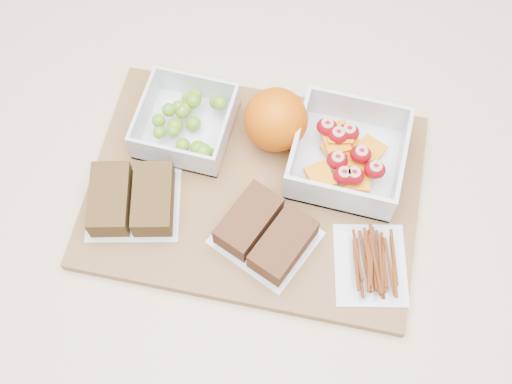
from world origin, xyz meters
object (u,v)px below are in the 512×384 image
at_px(fruit_container, 347,156).
at_px(sandwich_bag_center, 266,233).
at_px(orange, 276,120).
at_px(pretzel_bag, 372,262).
at_px(sandwich_bag_left, 132,199).
at_px(cutting_board, 254,191).
at_px(grape_container, 188,122).

bearing_deg(fruit_container, sandwich_bag_center, -120.64).
xyz_separation_m(orange, pretzel_bag, (0.16, -0.15, -0.03)).
bearing_deg(sandwich_bag_left, pretzel_bag, -0.66).
bearing_deg(sandwich_bag_left, cutting_board, 23.62).
bearing_deg(sandwich_bag_left, sandwich_bag_center, -0.42).
relative_size(orange, sandwich_bag_center, 0.58).
height_order(orange, sandwich_bag_center, orange).
xyz_separation_m(cutting_board, pretzel_bag, (0.16, -0.07, 0.02)).
bearing_deg(pretzel_bag, grape_container, 154.91).
xyz_separation_m(cutting_board, orange, (0.01, 0.08, 0.05)).
height_order(orange, sandwich_bag_left, orange).
distance_m(cutting_board, fruit_container, 0.13).
xyz_separation_m(grape_container, pretzel_bag, (0.27, -0.13, -0.01)).
distance_m(sandwich_bag_left, pretzel_bag, 0.30).
relative_size(sandwich_bag_left, sandwich_bag_center, 0.97).
bearing_deg(sandwich_bag_center, fruit_container, 59.36).
bearing_deg(orange, sandwich_bag_left, -136.12).
height_order(grape_container, pretzel_bag, grape_container).
height_order(cutting_board, sandwich_bag_left, sandwich_bag_left).
xyz_separation_m(sandwich_bag_center, pretzel_bag, (0.13, -0.00, -0.01)).
bearing_deg(cutting_board, sandwich_bag_center, -66.57).
bearing_deg(grape_container, sandwich_bag_center, -42.01).
xyz_separation_m(grape_container, sandwich_bag_center, (0.14, -0.12, -0.00)).
relative_size(grape_container, fruit_container, 0.85).
bearing_deg(grape_container, orange, 10.25).
bearing_deg(cutting_board, grape_container, 147.18).
distance_m(grape_container, sandwich_bag_center, 0.18).
distance_m(sandwich_bag_left, sandwich_bag_center, 0.17).
bearing_deg(pretzel_bag, sandwich_bag_left, 179.34).
bearing_deg(sandwich_bag_left, orange, 43.88).
xyz_separation_m(cutting_board, sandwich_bag_left, (-0.14, -0.06, 0.03)).
bearing_deg(grape_container, sandwich_bag_left, -106.00).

